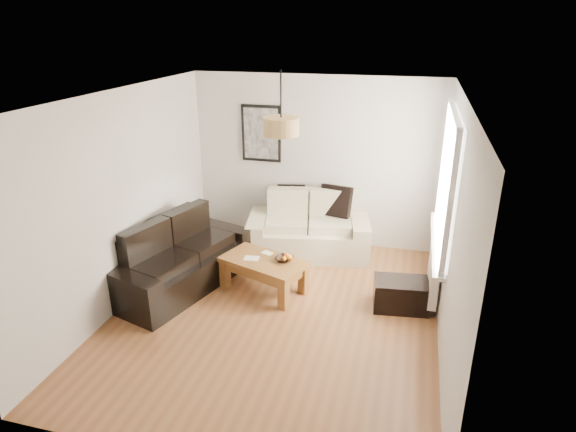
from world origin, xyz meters
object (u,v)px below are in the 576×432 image
(loveseat_cream, at_px, (308,225))
(sofa_leather, at_px, (179,256))
(coffee_table, at_px, (264,275))
(ottoman, at_px, (401,294))

(loveseat_cream, distance_m, sofa_leather, 2.02)
(loveseat_cream, relative_size, coffee_table, 1.66)
(loveseat_cream, relative_size, sofa_leather, 0.90)
(loveseat_cream, bearing_deg, coffee_table, -115.12)
(sofa_leather, relative_size, coffee_table, 1.84)
(sofa_leather, distance_m, ottoman, 2.89)
(coffee_table, relative_size, ottoman, 1.66)
(coffee_table, height_order, ottoman, coffee_table)
(sofa_leather, xyz_separation_m, coffee_table, (1.12, 0.15, -0.21))
(sofa_leather, xyz_separation_m, ottoman, (2.88, 0.16, -0.24))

